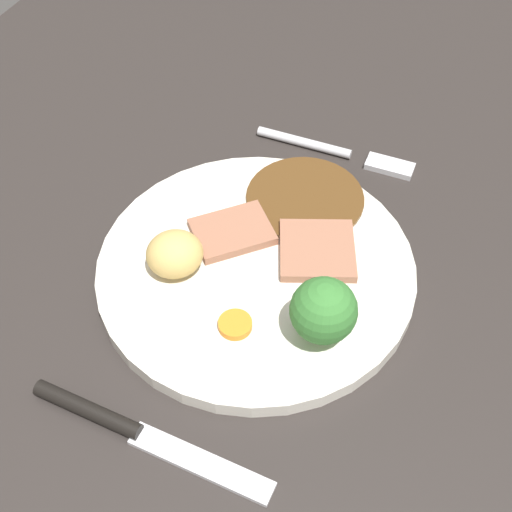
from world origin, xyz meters
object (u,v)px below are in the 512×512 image
Objects in this scene: meat_slice_under at (317,251)px; meat_slice_main at (232,232)px; carrot_coin_front at (235,325)px; fork at (341,153)px; knife at (128,429)px; dinner_plate at (256,269)px; roast_potato_left at (175,254)px; broccoli_floret at (324,311)px.

meat_slice_main is at bearing -83.00° from meat_slice_under.
carrot_coin_front is 0.17× the size of fork.
meat_slice_main reaches higher than knife.
dinner_plate is 5.69× the size of roast_potato_left.
broccoli_floret reaches higher than meat_slice_main.
knife is at bearing -98.62° from fork.
meat_slice_under is at bearing 161.71° from carrot_coin_front.
meat_slice_under reaches higher than fork.
meat_slice_under is at bearing 125.90° from dinner_plate.
roast_potato_left is (6.02, -9.83, 1.39)cm from meat_slice_under.
dinner_plate reaches higher than fork.
carrot_coin_front is at bearing 71.96° from knife.
knife is (12.02, -9.67, -4.13)cm from broccoli_floret.
meat_slice_under is at bearing 72.29° from knife.
knife is (16.45, -2.43, -0.25)cm from dinner_plate.
roast_potato_left is (5.13, -2.58, 1.39)cm from meat_slice_main.
meat_slice_under is at bearing -81.07° from fork.
broccoli_floret is 0.31× the size of knife.
carrot_coin_front is 0.14× the size of knife.
meat_slice_main is 18.62cm from knife.
dinner_plate is at bearing 117.98° from roast_potato_left.
fork is at bearing 84.21° from knife.
fork is at bearing 178.93° from carrot_coin_front.
carrot_coin_front is at bearing -73.25° from broccoli_floret.
broccoli_floret is at bearing 83.78° from roast_potato_left.
meat_slice_main is 5.91cm from roast_potato_left.
dinner_plate is 1.41× the size of knife.
meat_slice_under reaches higher than dinner_plate.
broccoli_floret reaches higher than meat_slice_under.
dinner_plate is 6.47cm from carrot_coin_front.
roast_potato_left reaches higher than carrot_coin_front.
knife is (18.56, 0.69, -1.35)cm from meat_slice_main.
roast_potato_left is 0.80× the size of broccoli_floret.
broccoli_floret is at bearing 106.75° from carrot_coin_front.
roast_potato_left is 13.09cm from broccoli_floret.
meat_slice_under is 1.09× the size of broccoli_floret.
broccoli_floret is (1.41, 12.94, 1.39)cm from roast_potato_left.
meat_slice_main is at bearing -153.54° from carrot_coin_front.
meat_slice_main reaches higher than carrot_coin_front.
meat_slice_under is 1.37× the size of roast_potato_left.
meat_slice_main is 0.35× the size of knife.
dinner_plate is at bearing -170.38° from carrot_coin_front.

